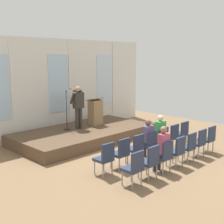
{
  "coord_description": "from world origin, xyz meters",
  "views": [
    {
      "loc": [
        -7.58,
        -5.69,
        3.26
      ],
      "look_at": [
        -0.03,
        1.75,
        1.34
      ],
      "focal_mm": 48.65,
      "sensor_mm": 36.0,
      "label": 1
    }
  ],
  "objects": [
    {
      "name": "rear_partition",
      "position": [
        0.03,
        5.04,
        2.02
      ],
      "size": [
        10.21,
        0.14,
        4.02
      ],
      "color": "silver",
      "rests_on": "ground"
    },
    {
      "name": "stage_platform",
      "position": [
        0.0,
        3.33,
        0.22
      ],
      "size": [
        5.54,
        2.84,
        0.44
      ],
      "primitive_type": "cube",
      "color": "brown",
      "rests_on": "ground"
    },
    {
      "name": "audience_r1_c2",
      "position": [
        -0.66,
        -0.87,
        0.75
      ],
      "size": [
        0.36,
        0.39,
        1.35
      ],
      "color": "#2D2D33",
      "rests_on": "ground"
    },
    {
      "name": "chair_r1_c5",
      "position": [
        1.31,
        -0.95,
        0.53
      ],
      "size": [
        0.46,
        0.44,
        0.94
      ],
      "color": "#99999E",
      "rests_on": "ground"
    },
    {
      "name": "ground_plane",
      "position": [
        0.0,
        0.0,
        0.0
      ],
      "size": [
        13.27,
        13.27,
        0.0
      ],
      "primitive_type": "plane",
      "color": "#846647"
    },
    {
      "name": "chair_r1_c4",
      "position": [
        0.66,
        -0.95,
        0.53
      ],
      "size": [
        0.46,
        0.44,
        0.94
      ],
      "color": "#99999E",
      "rests_on": "ground"
    },
    {
      "name": "chair_r0_c1",
      "position": [
        -1.31,
        0.1,
        0.53
      ],
      "size": [
        0.46,
        0.44,
        0.94
      ],
      "color": "#99999E",
      "rests_on": "ground"
    },
    {
      "name": "chair_r0_c3",
      "position": [
        0.0,
        0.1,
        0.53
      ],
      "size": [
        0.46,
        0.44,
        0.94
      ],
      "color": "#99999E",
      "rests_on": "ground"
    },
    {
      "name": "chair_r1_c6",
      "position": [
        1.97,
        -0.95,
        0.53
      ],
      "size": [
        0.46,
        0.44,
        0.94
      ],
      "color": "#99999E",
      "rests_on": "ground"
    },
    {
      "name": "audience_r0_c3",
      "position": [
        0.0,
        0.19,
        0.72
      ],
      "size": [
        0.36,
        0.39,
        1.3
      ],
      "color": "#2D2D33",
      "rests_on": "ground"
    },
    {
      "name": "lectern",
      "position": [
        0.85,
        3.6,
        1.0
      ],
      "size": [
        0.6,
        0.48,
        1.16
      ],
      "color": "#93724C",
      "rests_on": "stage_platform"
    },
    {
      "name": "chair_r0_c2",
      "position": [
        -0.66,
        0.1,
        0.53
      ],
      "size": [
        0.46,
        0.44,
        0.94
      ],
      "color": "#99999E",
      "rests_on": "ground"
    },
    {
      "name": "mic_stand",
      "position": [
        -0.54,
        3.74,
        0.78
      ],
      "size": [
        0.28,
        0.28,
        1.55
      ],
      "color": "black",
      "rests_on": "stage_platform"
    },
    {
      "name": "chair_r0_c6",
      "position": [
        1.97,
        0.1,
        0.53
      ],
      "size": [
        0.46,
        0.44,
        0.94
      ],
      "color": "#99999E",
      "rests_on": "ground"
    },
    {
      "name": "chair_r0_c4",
      "position": [
        0.66,
        0.1,
        0.53
      ],
      "size": [
        0.46,
        0.44,
        0.94
      ],
      "color": "#99999E",
      "rests_on": "ground"
    },
    {
      "name": "chair_r1_c2",
      "position": [
        -0.66,
        -0.95,
        0.53
      ],
      "size": [
        0.46,
        0.44,
        0.94
      ],
      "color": "#99999E",
      "rests_on": "ground"
    },
    {
      "name": "chair_r0_c5",
      "position": [
        1.31,
        0.1,
        0.53
      ],
      "size": [
        0.46,
        0.44,
        0.94
      ],
      "color": "#99999E",
      "rests_on": "ground"
    },
    {
      "name": "audience_r0_c4",
      "position": [
        0.66,
        0.18,
        0.75
      ],
      "size": [
        0.36,
        0.39,
        1.35
      ],
      "color": "#2D2D33",
      "rests_on": "ground"
    },
    {
      "name": "chair_r0_c0",
      "position": [
        -1.97,
        0.1,
        0.53
      ],
      "size": [
        0.46,
        0.44,
        0.94
      ],
      "color": "#99999E",
      "rests_on": "ground"
    },
    {
      "name": "chair_r1_c0",
      "position": [
        -1.97,
        -0.95,
        0.53
      ],
      "size": [
        0.46,
        0.44,
        0.94
      ],
      "color": "#99999E",
      "rests_on": "ground"
    },
    {
      "name": "chair_r1_c3",
      "position": [
        0.0,
        -0.95,
        0.53
      ],
      "size": [
        0.46,
        0.44,
        0.94
      ],
      "color": "#99999E",
      "rests_on": "ground"
    },
    {
      "name": "chair_r1_c1",
      "position": [
        -1.31,
        -0.95,
        0.53
      ],
      "size": [
        0.46,
        0.44,
        0.94
      ],
      "color": "#99999E",
      "rests_on": "ground"
    },
    {
      "name": "speaker",
      "position": [
        -0.1,
        3.57,
        1.43
      ],
      "size": [
        0.51,
        0.69,
        1.69
      ],
      "color": "#332D28",
      "rests_on": "stage_platform"
    }
  ]
}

